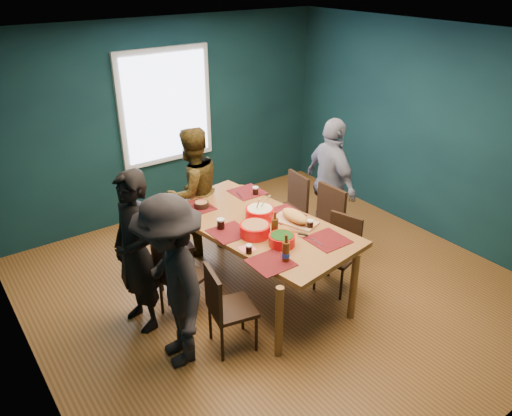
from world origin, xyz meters
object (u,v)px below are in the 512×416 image
(chair_left_mid, at_px, (177,273))
(person_back, at_px, (193,192))
(person_right, at_px, (331,183))
(bowl_salad, at_px, (255,230))
(chair_right_far, at_px, (291,204))
(bowl_herbs, at_px, (282,240))
(bowl_dumpling, at_px, (260,213))
(chair_right_near, at_px, (341,247))
(person_near_left, at_px, (172,283))
(person_far_left, at_px, (136,253))
(dining_table, at_px, (257,229))
(chair_right_mid, at_px, (324,220))
(chair_left_far, at_px, (162,239))
(chair_left_near, at_px, (224,304))
(cutting_board, at_px, (295,217))

(chair_left_mid, xyz_separation_m, person_back, (0.79, 1.06, 0.29))
(person_right, bearing_deg, bowl_salad, 117.86)
(chair_right_far, xyz_separation_m, bowl_herbs, (-1.03, -1.10, 0.34))
(chair_left_mid, bearing_deg, bowl_dumpling, -18.81)
(chair_right_near, bearing_deg, person_near_left, 161.65)
(person_far_left, bearing_deg, bowl_salad, 63.05)
(person_back, height_order, bowl_salad, person_back)
(dining_table, xyz_separation_m, chair_right_mid, (0.99, 0.00, -0.19))
(person_right, bearing_deg, chair_right_near, 154.04)
(chair_left_far, xyz_separation_m, person_back, (0.62, 0.40, 0.26))
(chair_left_mid, xyz_separation_m, person_right, (2.29, 0.23, 0.31))
(chair_left_near, distance_m, bowl_dumpling, 1.19)
(bowl_herbs, bearing_deg, bowl_dumpling, 75.16)
(dining_table, distance_m, person_near_left, 1.34)
(chair_left_near, bearing_deg, chair_left_far, 100.27)
(person_right, relative_size, cutting_board, 2.73)
(chair_right_far, bearing_deg, chair_right_mid, -81.98)
(person_far_left, bearing_deg, chair_left_mid, 63.52)
(chair_right_far, height_order, chair_right_near, chair_right_far)
(cutting_board, bearing_deg, person_back, 89.69)
(chair_right_mid, relative_size, bowl_dumpling, 3.08)
(chair_left_far, height_order, chair_right_mid, chair_right_mid)
(bowl_dumpling, bearing_deg, chair_left_near, -143.07)
(chair_right_near, xyz_separation_m, bowl_salad, (-0.96, 0.29, 0.40))
(chair_left_mid, relative_size, person_near_left, 0.54)
(person_back, bearing_deg, person_near_left, 48.11)
(chair_right_mid, distance_m, person_right, 0.54)
(chair_left_mid, relative_size, bowl_dumpling, 2.88)
(bowl_herbs, height_order, cutting_board, cutting_board)
(bowl_dumpling, bearing_deg, chair_right_far, 30.70)
(chair_left_far, bearing_deg, bowl_salad, -45.92)
(chair_right_near, relative_size, bowl_herbs, 3.27)
(person_right, distance_m, cutting_board, 1.14)
(chair_left_near, height_order, cutting_board, cutting_board)
(bowl_herbs, bearing_deg, bowl_salad, 108.63)
(dining_table, bearing_deg, chair_left_near, -152.14)
(chair_right_mid, relative_size, bowl_salad, 3.09)
(chair_left_near, height_order, bowl_dumpling, bowl_dumpling)
(person_near_left, bearing_deg, chair_left_far, 167.63)
(bowl_salad, bearing_deg, dining_table, 48.61)
(chair_right_far, bearing_deg, chair_left_mid, -159.24)
(dining_table, height_order, chair_left_far, chair_left_far)
(chair_left_near, relative_size, person_near_left, 0.53)
(chair_left_far, distance_m, person_far_left, 0.80)
(chair_right_mid, relative_size, cutting_board, 1.57)
(chair_right_far, relative_size, chair_right_mid, 0.97)
(chair_right_near, bearing_deg, chair_left_far, 124.43)
(chair_left_far, distance_m, bowl_herbs, 1.46)
(person_far_left, relative_size, person_back, 1.03)
(chair_right_mid, bearing_deg, chair_left_near, -164.48)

